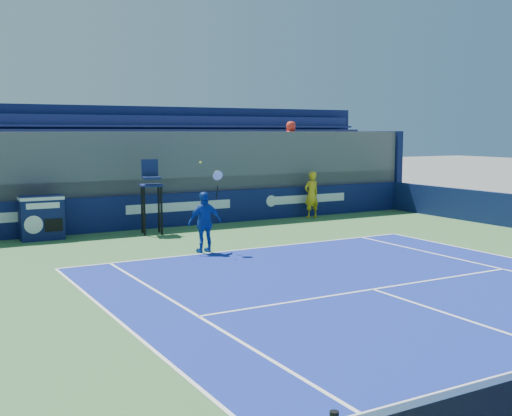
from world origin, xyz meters
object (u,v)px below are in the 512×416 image
match_clock (41,217)px  ball_person (312,195)px  tennis_player (205,222)px  umpire_chair (151,188)px

match_clock → ball_person: bearing=0.4°
match_clock → tennis_player: 5.72m
ball_person → umpire_chair: (-6.87, -0.68, 0.61)m
tennis_player → umpire_chair: bearing=91.9°
tennis_player → ball_person: bearing=34.1°
ball_person → match_clock: 10.29m
umpire_chair → tennis_player: bearing=-88.1°
umpire_chair → ball_person: bearing=5.7°
match_clock → umpire_chair: bearing=-10.2°
ball_person → tennis_player: tennis_player is taller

